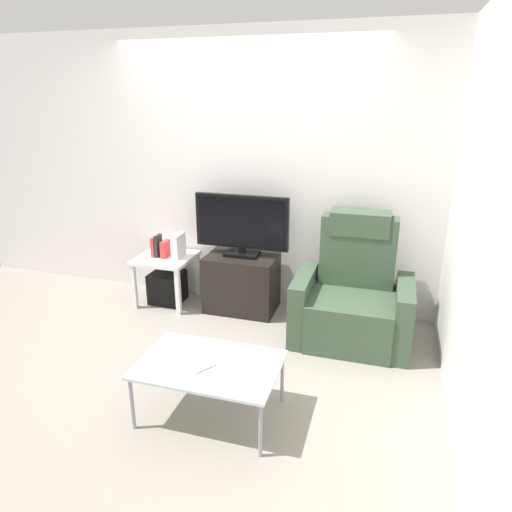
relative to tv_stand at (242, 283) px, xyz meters
name	(u,v)px	position (x,y,z in m)	size (l,w,h in m)	color
ground_plane	(207,351)	(-0.03, -0.84, -0.28)	(6.40, 6.40, 0.00)	gray
wall_back	(247,173)	(-0.03, 0.29, 1.02)	(6.40, 0.06, 2.60)	silver
wall_side	(477,216)	(1.85, -0.84, 1.02)	(0.06, 4.48, 2.60)	silver
tv_stand	(242,283)	(0.00, 0.00, 0.00)	(0.67, 0.45, 0.56)	black
television	(242,224)	(0.00, 0.02, 0.59)	(0.90, 0.20, 0.59)	black
recliner_armchair	(353,297)	(1.09, -0.24, 0.09)	(0.98, 0.78, 1.08)	#384C38
side_table	(166,264)	(-0.79, -0.05, 0.13)	(0.54, 0.54, 0.49)	white
subwoofer_box	(168,287)	(-0.79, -0.05, -0.12)	(0.31, 0.31, 0.31)	black
book_leftmost	(155,247)	(-0.89, -0.07, 0.31)	(0.03, 0.11, 0.19)	red
book_middle	(158,246)	(-0.85, -0.07, 0.32)	(0.03, 0.12, 0.22)	#262626
book_rightmost	(165,249)	(-0.77, -0.07, 0.29)	(0.05, 0.14, 0.17)	red
game_console	(178,246)	(-0.64, -0.04, 0.33)	(0.07, 0.20, 0.24)	white
coffee_table	(210,367)	(0.31, -1.57, 0.09)	(0.90, 0.60, 0.39)	#B2C6C1
cell_phone	(203,367)	(0.29, -1.63, 0.12)	(0.07, 0.15, 0.01)	#B7B7BC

